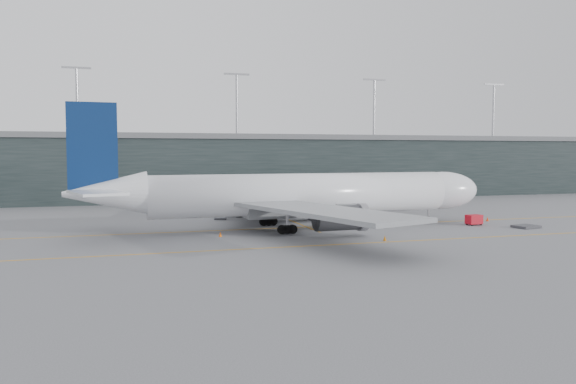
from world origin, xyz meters
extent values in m
plane|color=#5B5B60|center=(0.00, 0.00, 0.00)|extent=(320.00, 320.00, 0.00)
cube|color=orange|center=(0.00, -4.00, 0.01)|extent=(160.00, 0.25, 0.02)
cube|color=orange|center=(0.00, -20.00, 0.01)|extent=(160.00, 0.25, 0.02)
cube|color=orange|center=(5.00, 20.00, 0.01)|extent=(0.25, 60.00, 0.02)
cube|color=black|center=(0.00, 58.00, 7.00)|extent=(240.00, 35.00, 14.00)
cube|color=slate|center=(0.00, 58.00, 14.60)|extent=(240.00, 36.00, 1.20)
cylinder|color=#9E9EA3|center=(-30.00, 48.00, 22.00)|extent=(0.60, 0.60, 14.00)
cylinder|color=#9E9EA3|center=(5.00, 48.00, 22.00)|extent=(0.60, 0.60, 14.00)
cylinder|color=#9E9EA3|center=(40.00, 48.00, 22.00)|extent=(0.60, 0.60, 14.00)
cylinder|color=#9E9EA3|center=(75.00, 48.00, 22.00)|extent=(0.60, 0.60, 14.00)
cylinder|color=white|center=(3.91, -5.28, 5.03)|extent=(43.78, 7.23, 5.88)
ellipsoid|color=white|center=(27.13, -4.56, 5.03)|extent=(12.52, 6.26, 5.88)
cone|color=white|center=(-23.10, -6.11, 5.69)|extent=(10.60, 5.96, 5.64)
cube|color=gray|center=(2.96, -5.31, 2.75)|extent=(15.31, 5.21, 1.90)
cube|color=black|center=(30.73, -4.45, 5.97)|extent=(2.17, 2.91, 0.76)
cube|color=gray|center=(1.52, -20.06, 4.08)|extent=(16.52, 28.79, 0.52)
cylinder|color=#38383D|center=(6.08, -14.22, 2.47)|extent=(6.74, 3.52, 3.32)
cube|color=gray|center=(0.61, 9.32, 4.08)|extent=(15.03, 28.75, 0.52)
cylinder|color=#38383D|center=(5.53, 3.78, 2.47)|extent=(6.74, 3.52, 3.32)
cube|color=#09204F|center=(-24.52, -6.16, 11.66)|extent=(6.18, 0.66, 11.38)
cube|color=white|center=(-23.89, -11.36, 6.16)|extent=(7.46, 9.68, 0.33)
cube|color=white|center=(-24.21, -0.93, 6.16)|extent=(7.03, 9.50, 0.33)
cylinder|color=black|center=(24.76, -4.63, 0.52)|extent=(1.05, 0.41, 1.04)
cylinder|color=#9E9EA3|center=(24.76, -4.63, 1.23)|extent=(0.28, 0.28, 2.47)
cylinder|color=black|center=(0.26, -9.95, 0.62)|extent=(1.25, 0.51, 1.23)
cylinder|color=black|center=(-0.02, -0.85, 0.62)|extent=(1.25, 0.51, 1.23)
cube|color=#2A2A2F|center=(20.87, 1.78, 4.63)|extent=(3.79, 4.04, 2.59)
cube|color=#2A2A2F|center=(23.06, 9.16, 4.63)|extent=(5.64, 12.21, 2.32)
cube|color=#2A2A2F|center=(26.48, 20.71, 4.63)|extent=(5.87, 12.27, 2.41)
cube|color=#2A2A2F|center=(29.90, 32.25, 4.63)|extent=(6.09, 12.34, 2.50)
cylinder|color=#9E9EA3|center=(23.24, 9.78, 1.76)|extent=(0.46, 0.46, 3.52)
cube|color=#38383D|center=(23.24, 9.78, 0.32)|extent=(2.17, 1.86, 0.65)
cylinder|color=#2A2A2F|center=(20.87, 40.50, 4.63)|extent=(3.71, 3.71, 2.78)
cylinder|color=#2A2A2F|center=(20.87, 40.50, 1.67)|extent=(1.67, 1.67, 3.34)
cube|color=red|center=(29.93, -9.09, 0.89)|extent=(2.47, 1.74, 1.36)
cylinder|color=black|center=(29.16, -9.72, 0.21)|extent=(0.44, 0.21, 0.42)
cylinder|color=black|center=(30.83, -9.51, 0.21)|extent=(0.44, 0.21, 0.42)
cylinder|color=black|center=(29.03, -8.68, 0.21)|extent=(0.44, 0.21, 0.42)
cylinder|color=black|center=(30.70, -8.47, 0.21)|extent=(0.44, 0.21, 0.42)
cube|color=#36363B|center=(35.43, -13.85, 0.21)|extent=(3.93, 3.40, 0.34)
cube|color=#38383D|center=(-5.67, 8.87, 0.15)|extent=(2.30, 1.98, 0.20)
cube|color=silver|center=(-5.67, 8.87, 1.07)|extent=(1.89, 1.81, 1.52)
cube|color=navy|center=(-5.67, 8.87, 1.86)|extent=(1.95, 1.87, 0.08)
cube|color=#38383D|center=(-3.54, 12.57, 0.15)|extent=(2.25, 1.95, 0.20)
cube|color=silver|center=(-3.54, 12.57, 1.03)|extent=(1.85, 1.77, 1.47)
cube|color=navy|center=(-3.54, 12.57, 1.80)|extent=(1.90, 1.83, 0.08)
cube|color=#38383D|center=(-1.58, 11.52, 0.17)|extent=(2.39, 1.97, 0.23)
cube|color=#AAB0B6|center=(-1.58, 11.52, 1.19)|extent=(1.93, 1.82, 1.70)
cube|color=navy|center=(-1.58, 11.52, 2.07)|extent=(1.99, 1.88, 0.09)
cone|color=#F6390D|center=(34.96, -5.47, 0.35)|extent=(0.44, 0.44, 0.70)
cone|color=#CD6D0B|center=(10.23, -19.03, 0.34)|extent=(0.43, 0.43, 0.69)
cone|color=#D6540B|center=(8.80, 11.26, 0.31)|extent=(0.39, 0.39, 0.62)
cone|color=orange|center=(-8.82, -9.82, 0.34)|extent=(0.42, 0.42, 0.67)
camera|label=1|loc=(-20.88, -81.90, 10.92)|focal=35.00mm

